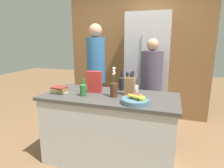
% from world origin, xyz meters
% --- Properties ---
extents(ground_plane, '(14.00, 14.00, 0.00)m').
position_xyz_m(ground_plane, '(0.00, 0.00, 0.00)').
color(ground_plane, brown).
extents(kitchen_island, '(1.67, 0.77, 0.89)m').
position_xyz_m(kitchen_island, '(0.00, 0.00, 0.45)').
color(kitchen_island, silver).
rests_on(kitchen_island, ground_plane).
extents(back_wall_wood, '(2.87, 0.12, 2.60)m').
position_xyz_m(back_wall_wood, '(0.00, 1.74, 1.30)').
color(back_wall_wood, brown).
rests_on(back_wall_wood, ground_plane).
extents(refrigerator, '(0.75, 0.62, 2.03)m').
position_xyz_m(refrigerator, '(0.28, 1.38, 1.01)').
color(refrigerator, '#B7B7BC').
rests_on(refrigerator, ground_plane).
extents(fruit_bowl, '(0.30, 0.30, 0.10)m').
position_xyz_m(fruit_bowl, '(0.37, -0.21, 0.93)').
color(fruit_bowl, slate).
rests_on(fruit_bowl, kitchen_island).
extents(knife_block, '(0.12, 0.10, 0.30)m').
position_xyz_m(knife_block, '(0.24, 0.08, 1.01)').
color(knife_block, olive).
rests_on(knife_block, kitchen_island).
extents(flower_vase, '(0.09, 0.09, 0.36)m').
position_xyz_m(flower_vase, '(0.07, -0.05, 1.01)').
color(flower_vase, '#4C2D1E').
rests_on(flower_vase, kitchen_island).
extents(cereal_box, '(0.19, 0.07, 0.28)m').
position_xyz_m(cereal_box, '(-0.23, 0.06, 1.03)').
color(cereal_box, red).
rests_on(cereal_box, kitchen_island).
extents(coffee_mug, '(0.08, 0.11, 0.08)m').
position_xyz_m(coffee_mug, '(0.27, 0.26, 0.94)').
color(coffee_mug, silver).
rests_on(coffee_mug, kitchen_island).
extents(book_stack, '(0.19, 0.16, 0.08)m').
position_xyz_m(book_stack, '(-0.64, -0.11, 0.94)').
color(book_stack, '#B7A88E').
rests_on(book_stack, kitchen_island).
extents(bottle_oil, '(0.08, 0.08, 0.22)m').
position_xyz_m(bottle_oil, '(-0.30, -0.13, 0.98)').
color(bottle_oil, '#286633').
rests_on(bottle_oil, kitchen_island).
extents(bottle_vinegar, '(0.07, 0.07, 0.27)m').
position_xyz_m(bottle_vinegar, '(0.08, 0.28, 1.00)').
color(bottle_vinegar, black).
rests_on(bottle_vinegar, kitchen_island).
extents(person_at_sink, '(0.30, 0.30, 1.82)m').
position_xyz_m(person_at_sink, '(-0.47, 0.69, 1.04)').
color(person_at_sink, '#383842').
rests_on(person_at_sink, ground_plane).
extents(person_in_blue, '(0.34, 0.34, 1.59)m').
position_xyz_m(person_in_blue, '(0.41, 0.82, 0.89)').
color(person_in_blue, '#383842').
rests_on(person_in_blue, ground_plane).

